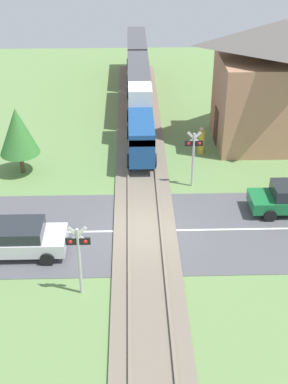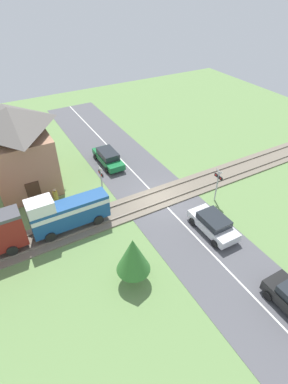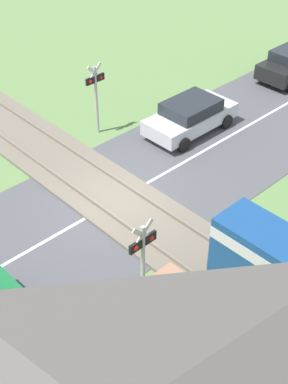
{
  "view_description": "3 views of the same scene",
  "coord_description": "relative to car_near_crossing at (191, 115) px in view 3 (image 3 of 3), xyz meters",
  "views": [
    {
      "loc": [
        -0.59,
        -19.7,
        13.63
      ],
      "look_at": [
        0.0,
        1.42,
        1.2
      ],
      "focal_mm": 50.0,
      "sensor_mm": 36.0,
      "label": 1
    },
    {
      "loc": [
        -16.92,
        10.91,
        15.93
      ],
      "look_at": [
        0.0,
        1.42,
        1.2
      ],
      "focal_mm": 28.0,
      "sensor_mm": 36.0,
      "label": 2
    },
    {
      "loc": [
        9.34,
        11.26,
        11.66
      ],
      "look_at": [
        0.0,
        1.42,
        1.2
      ],
      "focal_mm": 50.0,
      "sensor_mm": 36.0,
      "label": 3
    }
  ],
  "objects": [
    {
      "name": "ground_plane",
      "position": [
        5.35,
        1.44,
        -0.74
      ],
      "size": [
        60.0,
        60.0,
        0.0
      ],
      "primitive_type": "plane",
      "color": "#66894C"
    },
    {
      "name": "crossing_signal_east_approach",
      "position": [
        7.88,
        5.47,
        1.2
      ],
      "size": [
        0.9,
        0.18,
        3.03
      ],
      "color": "#B7B7B7",
      "rests_on": "ground_plane"
    },
    {
      "name": "car_near_crossing",
      "position": [
        0.0,
        0.0,
        0.0
      ],
      "size": [
        4.05,
        1.95,
        1.4
      ],
      "color": "silver",
      "rests_on": "ground_plane"
    },
    {
      "name": "road_surface",
      "position": [
        5.35,
        1.44,
        -0.73
      ],
      "size": [
        48.0,
        6.4,
        0.02
      ],
      "color": "#515156",
      "rests_on": "ground_plane"
    },
    {
      "name": "track_bed",
      "position": [
        5.35,
        1.44,
        -0.68
      ],
      "size": [
        2.8,
        48.0,
        0.24
      ],
      "color": "#756B5B",
      "rests_on": "ground_plane"
    },
    {
      "name": "crossing_signal_west_approach",
      "position": [
        2.82,
        -2.59,
        1.2
      ],
      "size": [
        0.9,
        0.18,
        3.03
      ],
      "color": "#B7B7B7",
      "rests_on": "ground_plane"
    }
  ]
}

